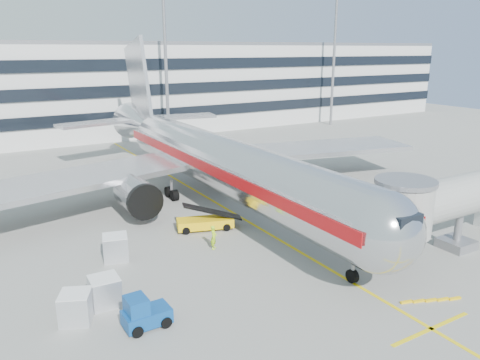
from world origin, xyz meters
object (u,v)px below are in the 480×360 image
belt_loader (205,222)px  cargo_container_front (105,291)px  main_jet (210,158)px  cargo_container_left (76,307)px  cargo_container_right (116,247)px  ramp_worker (214,237)px  baggage_tug (144,314)px

belt_loader → cargo_container_front: belt_loader is taller
main_jet → cargo_container_left: bearing=-136.5°
cargo_container_left → cargo_container_front: 2.04m
main_jet → belt_loader: size_ratio=10.32×
cargo_container_right → cargo_container_front: (-2.31, -5.76, -0.03)m
cargo_container_left → ramp_worker: ramp_worker is taller
baggage_tug → ramp_worker: size_ratio=1.39×
main_jet → cargo_container_right: 15.13m
ramp_worker → baggage_tug: bearing=173.3°
belt_loader → cargo_container_right: belt_loader is taller
cargo_container_front → ramp_worker: bearing=22.7°
baggage_tug → cargo_container_right: (1.15, 9.12, 0.08)m
baggage_tug → cargo_container_front: size_ratio=1.46×
ramp_worker → cargo_container_left: bearing=154.7°
belt_loader → cargo_container_left: size_ratio=2.32×
belt_loader → cargo_container_left: belt_loader is taller
ramp_worker → main_jet: bearing=15.1°
main_jet → belt_loader: (-4.00, -6.72, -3.58)m
belt_loader → ramp_worker: 4.01m
baggage_tug → ramp_worker: baggage_tug is taller
baggage_tug → cargo_container_left: (-2.98, 2.43, 0.05)m
cargo_container_front → cargo_container_left: bearing=-153.1°
cargo_container_left → cargo_container_right: (4.13, 6.69, 0.04)m
ramp_worker → cargo_container_right: bearing=115.4°
main_jet → belt_loader: bearing=-120.8°
cargo_container_left → cargo_container_front: (1.82, 0.93, 0.01)m
cargo_container_right → cargo_container_left: bearing=-121.7°
baggage_tug → cargo_container_right: baggage_tug is taller
belt_loader → baggage_tug: size_ratio=1.94×
cargo_container_right → cargo_container_front: bearing=-111.9°
cargo_container_front → baggage_tug: bearing=-70.9°
belt_loader → ramp_worker: bearing=-107.2°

